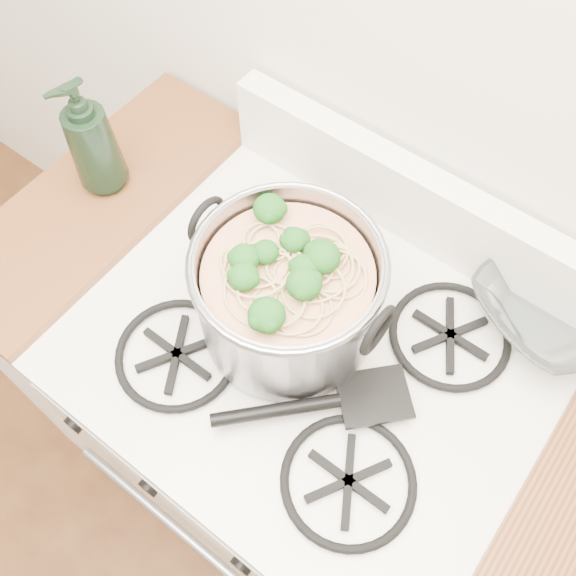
# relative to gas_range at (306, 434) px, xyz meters

# --- Properties ---
(gas_range) EXTENTS (0.76, 0.66, 0.92)m
(gas_range) POSITION_rel_gas_range_xyz_m (0.00, 0.00, 0.00)
(gas_range) COLOR white
(gas_range) RESTS_ON ground
(counter_left) EXTENTS (0.25, 0.65, 0.92)m
(counter_left) POSITION_rel_gas_range_xyz_m (-0.51, 0.00, 0.02)
(counter_left) COLOR silver
(counter_left) RESTS_ON ground
(stock_pot) EXTENTS (0.32, 0.29, 0.20)m
(stock_pot) POSITION_rel_gas_range_xyz_m (-0.06, 0.01, 0.58)
(stock_pot) COLOR gray
(stock_pot) RESTS_ON gas_range
(spatula) EXTENTS (0.42, 0.42, 0.02)m
(spatula) POSITION_rel_gas_range_xyz_m (0.13, -0.02, 0.50)
(spatula) COLOR black
(spatula) RESTS_ON gas_range
(glass_bowl) EXTENTS (0.12, 0.12, 0.02)m
(glass_bowl) POSITION_rel_gas_range_xyz_m (0.28, 0.28, 0.50)
(glass_bowl) COLOR white
(glass_bowl) RESTS_ON gas_range
(bottle) EXTENTS (0.11, 0.11, 0.24)m
(bottle) POSITION_rel_gas_range_xyz_m (-0.52, 0.04, 0.60)
(bottle) COLOR black
(bottle) RESTS_ON counter_left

